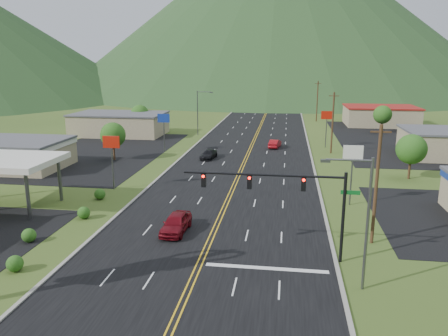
# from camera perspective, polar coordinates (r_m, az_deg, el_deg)

# --- Properties ---
(traffic_signal) EXTENTS (13.10, 0.43, 7.00)m
(traffic_signal) POSITION_cam_1_polar(r_m,az_deg,el_deg) (32.88, 8.53, -3.15)
(traffic_signal) COLOR black
(traffic_signal) RESTS_ON ground
(streetlight_east) EXTENTS (3.28, 0.25, 9.00)m
(streetlight_east) POSITION_cam_1_polar(r_m,az_deg,el_deg) (29.57, 17.71, -5.93)
(streetlight_east) COLOR #59595E
(streetlight_east) RESTS_ON ground
(streetlight_west) EXTENTS (3.28, 0.25, 9.00)m
(streetlight_west) POSITION_cam_1_polar(r_m,az_deg,el_deg) (89.80, -3.27, 7.60)
(streetlight_west) COLOR #59595E
(streetlight_west) RESTS_ON ground
(gas_canopy) EXTENTS (10.00, 8.00, 5.30)m
(gas_canopy) POSITION_cam_1_polar(r_m,az_deg,el_deg) (49.49, -26.62, 0.70)
(gas_canopy) COLOR white
(gas_canopy) RESTS_ON ground
(building_west_mid) EXTENTS (14.40, 10.40, 4.10)m
(building_west_mid) POSITION_cam_1_polar(r_m,az_deg,el_deg) (68.48, -25.79, 1.84)
(building_west_mid) COLOR tan
(building_west_mid) RESTS_ON ground
(building_west_far) EXTENTS (18.40, 11.40, 4.50)m
(building_west_far) POSITION_cam_1_polar(r_m,az_deg,el_deg) (92.90, -13.46, 5.64)
(building_west_far) COLOR tan
(building_west_far) RESTS_ON ground
(building_east_far) EXTENTS (16.40, 12.40, 4.50)m
(building_east_far) POSITION_cam_1_polar(r_m,az_deg,el_deg) (110.41, 19.74, 6.45)
(building_east_far) COLOR tan
(building_east_far) RESTS_ON ground
(pole_sign_west_a) EXTENTS (2.00, 0.18, 6.40)m
(pole_sign_west_a) POSITION_cam_1_polar(r_m,az_deg,el_deg) (52.49, -14.48, 2.62)
(pole_sign_west_a) COLOR #59595E
(pole_sign_west_a) RESTS_ON ground
(pole_sign_west_b) EXTENTS (2.00, 0.18, 6.40)m
(pole_sign_west_b) POSITION_cam_1_polar(r_m,az_deg,el_deg) (73.00, -7.88, 5.97)
(pole_sign_west_b) COLOR #59595E
(pole_sign_west_b) RESTS_ON ground
(pole_sign_east_a) EXTENTS (2.00, 0.18, 6.40)m
(pole_sign_east_a) POSITION_cam_1_polar(r_m,az_deg,el_deg) (47.03, 16.46, 1.22)
(pole_sign_east_a) COLOR #59595E
(pole_sign_east_a) RESTS_ON ground
(pole_sign_east_b) EXTENTS (2.00, 0.18, 6.40)m
(pole_sign_east_b) POSITION_cam_1_polar(r_m,az_deg,el_deg) (78.40, 13.28, 6.26)
(pole_sign_east_b) COLOR #59595E
(pole_sign_east_b) RESTS_ON ground
(tree_west_a) EXTENTS (3.84, 3.84, 5.82)m
(tree_west_a) POSITION_cam_1_polar(r_m,az_deg,el_deg) (68.60, -14.30, 4.19)
(tree_west_a) COLOR #382314
(tree_west_a) RESTS_ON ground
(tree_west_b) EXTENTS (3.84, 3.84, 5.82)m
(tree_west_b) POSITION_cam_1_polar(r_m,az_deg,el_deg) (95.37, -10.95, 6.96)
(tree_west_b) COLOR #382314
(tree_west_b) RESTS_ON ground
(tree_east_a) EXTENTS (3.84, 3.84, 5.82)m
(tree_east_a) POSITION_cam_1_polar(r_m,az_deg,el_deg) (60.63, 23.29, 2.27)
(tree_east_a) COLOR #382314
(tree_east_a) RESTS_ON ground
(tree_east_b) EXTENTS (3.84, 3.84, 5.82)m
(tree_east_b) POSITION_cam_1_polar(r_m,az_deg,el_deg) (98.15, 20.00, 6.57)
(tree_east_b) COLOR #382314
(tree_east_b) RESTS_ON ground
(utility_pole_a) EXTENTS (1.60, 0.28, 10.00)m
(utility_pole_a) POSITION_cam_1_polar(r_m,az_deg,el_deg) (37.52, 19.29, -1.99)
(utility_pole_a) COLOR #382314
(utility_pole_a) RESTS_ON ground
(utility_pole_b) EXTENTS (1.60, 0.28, 10.00)m
(utility_pole_b) POSITION_cam_1_polar(r_m,az_deg,el_deg) (73.50, 14.00, 5.80)
(utility_pole_b) COLOR #382314
(utility_pole_b) RESTS_ON ground
(utility_pole_c) EXTENTS (1.60, 0.28, 10.00)m
(utility_pole_c) POSITION_cam_1_polar(r_m,az_deg,el_deg) (113.15, 12.08, 8.57)
(utility_pole_c) COLOR #382314
(utility_pole_c) RESTS_ON ground
(utility_pole_d) EXTENTS (1.60, 0.28, 10.00)m
(utility_pole_d) POSITION_cam_1_polar(r_m,az_deg,el_deg) (152.97, 11.15, 9.90)
(utility_pole_d) COLOR #382314
(utility_pole_d) RESTS_ON ground
(mountain_n) EXTENTS (220.00, 220.00, 85.00)m
(mountain_n) POSITION_cam_1_polar(r_m,az_deg,el_deg) (239.17, 7.16, 20.33)
(mountain_n) COLOR #1C3B1A
(mountain_n) RESTS_ON ground
(car_red_near) EXTENTS (2.18, 5.02, 1.69)m
(car_red_near) POSITION_cam_1_polar(r_m,az_deg,el_deg) (39.18, -6.29, -7.21)
(car_red_near) COLOR maroon
(car_red_near) RESTS_ON ground
(car_dark_mid) EXTENTS (2.44, 4.74, 1.31)m
(car_dark_mid) POSITION_cam_1_polar(r_m,az_deg,el_deg) (68.00, -2.00, 1.75)
(car_dark_mid) COLOR black
(car_dark_mid) RESTS_ON ground
(car_red_far) EXTENTS (2.25, 4.60, 1.45)m
(car_red_far) POSITION_cam_1_polar(r_m,az_deg,el_deg) (77.12, 6.66, 3.16)
(car_red_far) COLOR maroon
(car_red_far) RESTS_ON ground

